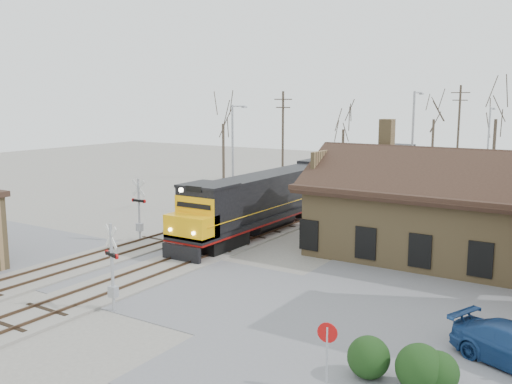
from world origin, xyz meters
TOP-DOWN VIEW (x-y plane):
  - ground at (0.00, 0.00)m, footprint 140.00×140.00m
  - road at (0.00, 0.00)m, footprint 60.00×9.00m
  - track_main at (0.00, 15.00)m, footprint 3.40×90.00m
  - track_siding at (-4.50, 15.00)m, footprint 3.40×90.00m
  - depot at (11.99, 12.00)m, footprint 15.20×9.31m
  - locomotive_lead at (0.00, 11.93)m, footprint 2.84×19.04m
  - locomotive_trailing at (0.00, 31.25)m, footprint 2.84×19.04m
  - crossbuck_near at (2.35, -4.34)m, footprint 1.09×0.39m
  - crossbuck_far at (-5.46, 5.37)m, footprint 1.17×0.31m
  - do_not_enter_sign at (13.11, -5.50)m, footprint 0.66×0.14m
  - hedge_a at (13.94, -4.06)m, footprint 1.42×1.42m
  - hedge_b at (15.62, -4.02)m, footprint 1.54×1.54m
  - hedge_c at (16.12, -3.78)m, footprint 1.33×1.33m
  - streetlight_a at (-5.65, 16.36)m, footprint 0.25×2.04m
  - streetlight_b at (7.51, 20.46)m, footprint 0.25×2.04m
  - streetlight_c at (9.95, 35.64)m, footprint 0.25×2.04m
  - utility_pole_a at (-8.23, 28.70)m, footprint 2.00×0.24m
  - utility_pole_b at (5.47, 42.89)m, footprint 2.00×0.24m
  - tree_a at (-18.27, 32.42)m, footprint 4.21×4.21m
  - tree_b at (-7.11, 40.93)m, footprint 3.76×3.76m
  - tree_c at (0.58, 50.87)m, footprint 4.44×4.44m
  - tree_d at (9.67, 40.18)m, footprint 4.77×4.77m

SIDE VIEW (x-z plane):
  - ground at x=0.00m, z-range 0.00..0.00m
  - road at x=0.00m, z-range 0.00..0.03m
  - track_main at x=0.00m, z-range -0.05..0.19m
  - track_siding at x=-4.50m, z-range -0.05..0.19m
  - hedge_c at x=16.12m, z-range 0.00..1.33m
  - hedge_a at x=13.94m, z-range 0.00..1.42m
  - hedge_b at x=15.62m, z-range 0.00..1.54m
  - do_not_enter_sign at x=13.11m, z-range 0.44..2.66m
  - crossbuck_near at x=2.35m, z-range -0.11..3.80m
  - crossbuck_far at x=-5.46m, z-range -0.13..3.98m
  - locomotive_trailing at x=0.00m, z-range 0.22..4.22m
  - locomotive_lead at x=0.00m, z-range 0.11..4.33m
  - depot at x=11.99m, z-range -1.54..6.36m
  - streetlight_c at x=9.95m, z-range 0.53..8.92m
  - streetlight_a at x=-5.65m, z-range 0.53..9.21m
  - utility_pole_a at x=-8.23m, z-range 0.23..10.13m
  - streetlight_b at x=7.51m, z-range 0.54..10.25m
  - utility_pole_b at x=5.47m, z-range 0.23..10.84m
  - tree_b at x=-7.11m, z-range 1.94..11.14m
  - tree_a at x=-18.27m, z-range 2.19..12.51m
  - tree_c at x=0.58m, z-range 2.31..13.19m
  - tree_d at x=9.67m, z-range 2.48..14.17m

